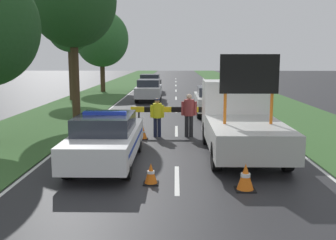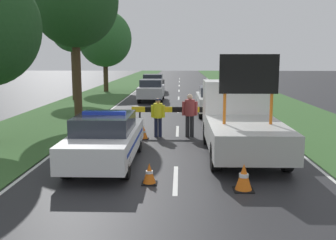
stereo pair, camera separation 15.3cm
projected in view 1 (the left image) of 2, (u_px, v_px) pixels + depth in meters
ground_plane at (177, 162)px, 12.00m from camera, size 160.00×160.00×0.00m
lane_markings at (176, 102)px, 27.64m from camera, size 8.30×65.23×0.01m
grass_verge_left at (96, 96)px, 31.86m from camera, size 4.58×120.00×0.03m
grass_verge_right at (256, 97)px, 31.61m from camera, size 4.58×120.00×0.03m
police_car at (106, 139)px, 11.66m from camera, size 1.80×4.90×1.61m
work_truck at (240, 120)px, 12.97m from camera, size 2.24×5.35×3.25m
road_barrier at (171, 111)px, 16.18m from camera, size 3.35×0.08×1.14m
police_officer at (157, 114)px, 15.61m from camera, size 0.56×0.35×1.55m
pedestrian_civilian at (189, 112)px, 15.60m from camera, size 0.62×0.39×1.72m
traffic_cone_near_police at (245, 177)px, 9.40m from camera, size 0.48×0.48×0.66m
traffic_cone_centre_front at (72, 145)px, 13.08m from camera, size 0.38×0.38×0.53m
traffic_cone_near_truck at (143, 133)px, 15.27m from camera, size 0.37×0.37×0.51m
traffic_cone_behind_barrier at (151, 174)px, 9.88m from camera, size 0.38×0.38×0.54m
queued_car_van_white at (213, 100)px, 21.73m from camera, size 1.95×4.68×1.56m
queued_car_sedan_silver at (149, 90)px, 28.35m from camera, size 1.74×4.28×1.57m
queued_car_sedan_black at (150, 83)px, 35.26m from camera, size 1.87×4.29×1.64m
roadside_tree_near_right at (102, 39)px, 35.26m from camera, size 4.80×4.80×7.32m
roadside_tree_mid_left at (72, 1)px, 19.71m from camera, size 4.43×4.43×8.28m
roadside_tree_mid_right at (70, 29)px, 28.23m from camera, size 3.20×3.20×6.88m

